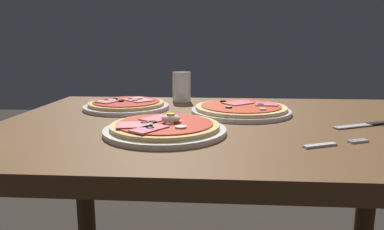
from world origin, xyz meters
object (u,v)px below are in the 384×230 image
(dining_table, at_px, (225,162))
(fork, at_px, (331,144))
(pizza_across_right, at_px, (127,105))
(pizza_foreground, at_px, (165,128))
(pizza_across_left, at_px, (241,109))
(knife, at_px, (370,124))
(water_glass_far, at_px, (182,89))

(dining_table, xyz_separation_m, fork, (0.21, -0.22, 0.12))
(dining_table, relative_size, pizza_across_right, 4.46)
(pizza_foreground, bearing_deg, pizza_across_left, 52.76)
(pizza_foreground, height_order, knife, pizza_foreground)
(fork, bearing_deg, dining_table, 134.23)
(pizza_foreground, height_order, water_glass_far, water_glass_far)
(pizza_across_left, xyz_separation_m, pizza_across_right, (-0.36, 0.05, -0.00))
(pizza_across_right, bearing_deg, pizza_across_left, -8.49)
(pizza_foreground, distance_m, knife, 0.52)
(pizza_across_left, height_order, water_glass_far, water_glass_far)
(pizza_across_left, distance_m, pizza_across_right, 0.36)
(dining_table, bearing_deg, pizza_across_right, 151.89)
(knife, bearing_deg, pizza_foreground, -167.21)
(water_glass_far, relative_size, knife, 0.57)
(water_glass_far, distance_m, fork, 0.65)
(dining_table, distance_m, pizza_across_right, 0.38)
(pizza_foreground, height_order, fork, pizza_foreground)
(knife, bearing_deg, pizza_across_left, 156.70)
(dining_table, relative_size, knife, 6.56)
(pizza_across_right, relative_size, knife, 1.47)
(pizza_across_right, xyz_separation_m, fork, (0.52, -0.38, -0.01))
(water_glass_far, bearing_deg, pizza_across_right, -135.42)
(dining_table, distance_m, pizza_across_left, 0.18)
(pizza_across_right, bearing_deg, fork, -36.20)
(dining_table, xyz_separation_m, water_glass_far, (-0.15, 0.33, 0.16))
(pizza_across_left, relative_size, pizza_across_right, 1.09)
(pizza_foreground, relative_size, pizza_across_right, 1.05)
(water_glass_far, bearing_deg, fork, -56.30)
(fork, bearing_deg, pizza_across_left, 116.33)
(pizza_across_left, bearing_deg, fork, -63.67)
(pizza_across_left, distance_m, fork, 0.37)
(pizza_foreground, distance_m, water_glass_far, 0.47)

